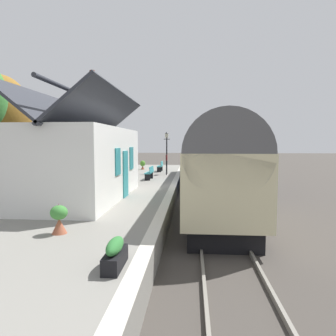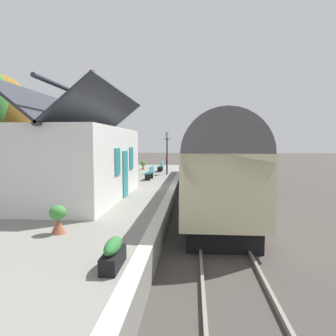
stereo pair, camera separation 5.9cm
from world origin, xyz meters
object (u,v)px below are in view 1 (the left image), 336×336
Objects in this scene: bench_mid_platform at (150,172)px; lamp_post_platform at (167,144)px; bench_by_lamp at (161,166)px; planter_bench_right at (135,164)px; planter_corner_building at (126,170)px; planter_by_door at (115,254)px; tree_mid_background at (0,117)px; planter_under_sign at (86,179)px; train at (210,162)px; tree_behind_building at (0,110)px; station_building at (84,160)px; tree_far_left at (14,119)px; planter_bench_left at (143,164)px; planter_edge_far at (124,173)px; planter_edge_near at (59,219)px; station_sign_board at (167,159)px.

lamp_post_platform reaches higher than bench_mid_platform.
planter_bench_right is at bearing 43.72° from bench_by_lamp.
lamp_post_platform is (4.30, -0.78, 1.87)m from bench_mid_platform.
planter_corner_building reaches higher than bench_mid_platform.
planter_by_door is 25.30m from tree_mid_background.
planter_under_sign is (-2.07, 3.63, -0.21)m from bench_mid_platform.
tree_behind_building is (2.13, 13.88, 3.28)m from train.
station_building is at bearing -177.37° from planter_bench_right.
planter_by_door is 1.27× the size of planter_under_sign.
bench_by_lamp is 1.83× the size of planter_under_sign.
planter_by_door is at bearing -170.20° from planter_bench_right.
planter_corner_building is (15.99, 3.29, 0.17)m from planter_by_door.
planter_bench_left is at bearing -93.98° from tree_far_left.
planter_bench_right is 0.97× the size of planter_edge_far.
tree_behind_building is at bearing 92.47° from bench_mid_platform.
planter_bench_left is 4.50m from lamp_post_platform.
planter_under_sign is (-7.74, 3.77, -0.21)m from bench_by_lamp.
tree_mid_background reaches higher than planter_under_sign.
bench_mid_platform is 1.01× the size of bench_by_lamp.
bench_mid_platform is 2.55m from planter_corner_building.
bench_mid_platform is 1.60× the size of planter_corner_building.
lamp_post_platform is at bearing -13.52° from station_building.
station_building is (-4.48, 5.77, 0.31)m from train.
bench_by_lamp is at bearing -59.07° from tree_behind_building.
planter_edge_near is at bearing 154.59° from train.
station_building is 15.72m from planter_bench_right.
bench_mid_platform is 12.30m from planter_edge_near.
station_sign_board is 0.21× the size of tree_far_left.
station_building is 5.84× the size of bench_by_lamp.
tree_behind_building is (-0.36, 8.34, 4.24)m from planter_edge_far.
planter_edge_far is 4.25m from station_sign_board.
planter_under_sign is at bearing 15.60° from planter_edge_near.
planter_bench_right is 0.80× the size of planter_by_door.
station_sign_board is at bearing 27.08° from train.
tree_far_left is at bearing 10.44° from tree_mid_background.
planter_corner_building is at bearing 134.24° from lamp_post_platform.
tree_mid_background reaches higher than bench_mid_platform.
planter_edge_far is at bearing 65.73° from train.
bench_by_lamp is 0.89× the size of station_sign_board.
station_sign_board is (1.63, -2.85, 0.74)m from planter_corner_building.
planter_under_sign is 0.11× the size of tree_mid_background.
station_sign_board reaches higher than planter_under_sign.
bench_by_lamp is 12.60m from tree_behind_building.
tree_mid_background is (12.43, 11.91, 3.01)m from station_building.
bench_by_lamp is at bearing 24.11° from train.
planter_by_door is at bearing 167.95° from train.
bench_mid_platform is 1.75× the size of planter_edge_far.
planter_edge_far is at bearing -114.17° from tree_mid_background.
planter_bench_right reaches higher than planter_by_door.
bench_mid_platform reaches higher than planter_bench_right.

